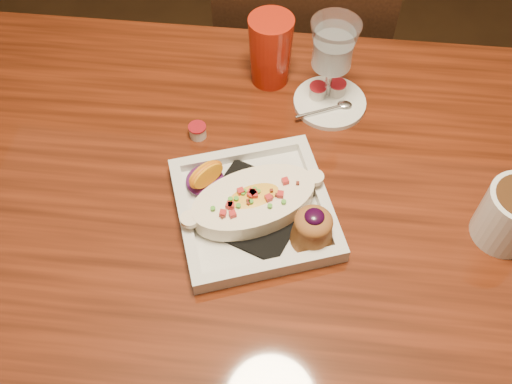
# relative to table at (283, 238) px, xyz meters

# --- Properties ---
(floor) EXTENTS (7.00, 7.00, 0.00)m
(floor) POSITION_rel_table_xyz_m (0.00, 0.00, -0.65)
(floor) COLOR black
(floor) RESTS_ON ground
(table) EXTENTS (1.50, 0.90, 0.75)m
(table) POSITION_rel_table_xyz_m (0.00, 0.00, 0.00)
(table) COLOR maroon
(table) RESTS_ON floor
(chair_far) EXTENTS (0.42, 0.42, 0.93)m
(chair_far) POSITION_rel_table_xyz_m (-0.00, 0.63, -0.15)
(chair_far) COLOR black
(chair_far) RESTS_ON floor
(plate) EXTENTS (0.31, 0.31, 0.08)m
(plate) POSITION_rel_table_xyz_m (-0.04, -0.02, 0.12)
(plate) COLOR silver
(plate) RESTS_ON table
(goblet) EXTENTS (0.09, 0.09, 0.18)m
(goblet) POSITION_rel_table_xyz_m (0.06, 0.25, 0.22)
(goblet) COLOR silver
(goblet) RESTS_ON table
(saucer) EXTENTS (0.14, 0.14, 0.09)m
(saucer) POSITION_rel_table_xyz_m (0.06, 0.25, 0.11)
(saucer) COLOR silver
(saucer) RESTS_ON table
(creamer_loose) EXTENTS (0.03, 0.03, 0.03)m
(creamer_loose) POSITION_rel_table_xyz_m (-0.17, 0.14, 0.11)
(creamer_loose) COLOR silver
(creamer_loose) RESTS_ON table
(red_tumbler) EXTENTS (0.08, 0.08, 0.14)m
(red_tumbler) POSITION_rel_table_xyz_m (-0.05, 0.30, 0.17)
(red_tumbler) COLOR #B41F0C
(red_tumbler) RESTS_ON table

